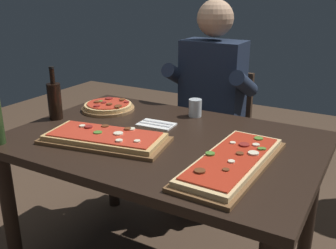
{
  "coord_description": "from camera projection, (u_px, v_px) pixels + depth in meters",
  "views": [
    {
      "loc": [
        0.84,
        -1.42,
        1.39
      ],
      "look_at": [
        0.0,
        0.05,
        0.79
      ],
      "focal_mm": 41.41,
      "sensor_mm": 36.0,
      "label": 1
    }
  ],
  "objects": [
    {
      "name": "pizza_rectangular_left",
      "position": [
        232.0,
        162.0,
        1.48
      ],
      "size": [
        0.26,
        0.62,
        0.05
      ],
      "color": "brown",
      "rests_on": "dining_table"
    },
    {
      "name": "seated_diner",
      "position": [
        209.0,
        98.0,
        2.42
      ],
      "size": [
        0.53,
        0.41,
        1.33
      ],
      "color": "#23232D",
      "rests_on": "ground_plane"
    },
    {
      "name": "napkin_cutlery_set",
      "position": [
        156.0,
        124.0,
        1.94
      ],
      "size": [
        0.19,
        0.12,
        0.01
      ],
      "color": "white",
      "rests_on": "dining_table"
    },
    {
      "name": "dining_table",
      "position": [
        163.0,
        157.0,
        1.81
      ],
      "size": [
        1.4,
        0.96,
        0.74
      ],
      "color": "black",
      "rests_on": "ground_plane"
    },
    {
      "name": "diner_chair",
      "position": [
        215.0,
        130.0,
        2.6
      ],
      "size": [
        0.44,
        0.44,
        0.87
      ],
      "color": "#3D2B1E",
      "rests_on": "ground_plane"
    },
    {
      "name": "tumbler_near_camera",
      "position": [
        195.0,
        109.0,
        2.06
      ],
      "size": [
        0.07,
        0.07,
        0.09
      ],
      "color": "silver",
      "rests_on": "dining_table"
    },
    {
      "name": "pizza_rectangular_front",
      "position": [
        105.0,
        138.0,
        1.72
      ],
      "size": [
        0.6,
        0.35,
        0.05
      ],
      "color": "brown",
      "rests_on": "dining_table"
    },
    {
      "name": "pizza_round_far",
      "position": [
        108.0,
        107.0,
        2.17
      ],
      "size": [
        0.29,
        0.29,
        0.05
      ],
      "color": "olive",
      "rests_on": "dining_table"
    },
    {
      "name": "oil_bottle_amber",
      "position": [
        55.0,
        100.0,
        2.0
      ],
      "size": [
        0.07,
        0.07,
        0.28
      ],
      "color": "black",
      "rests_on": "dining_table"
    }
  ]
}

